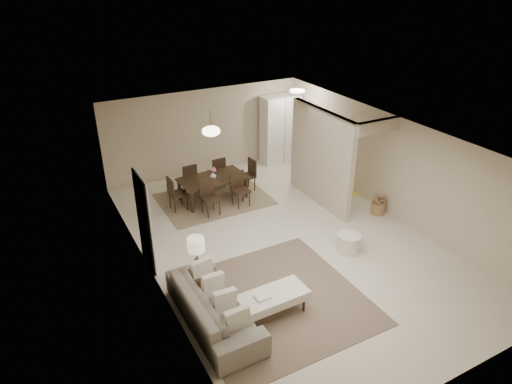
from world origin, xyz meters
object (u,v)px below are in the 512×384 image
pantry_cabinet (280,129)px  ottoman_bench (273,298)px  round_pouf (349,243)px  dining_table (214,189)px  sofa (214,306)px  side_table (199,283)px  wicker_basket (378,208)px

pantry_cabinet → ottoman_bench: bearing=-121.9°
round_pouf → dining_table: size_ratio=0.30×
sofa → round_pouf: 3.54m
pantry_cabinet → sofa: 7.56m
sofa → side_table: 0.85m
pantry_cabinet → side_table: size_ratio=4.27×
ottoman_bench → wicker_basket: 4.63m
sofa → dining_table: (1.86, 4.30, -0.04)m
pantry_cabinet → sofa: (-4.80, -5.80, -0.70)m
sofa → wicker_basket: size_ratio=6.81×
wicker_basket → dining_table: dining_table is taller
side_table → round_pouf: side_table is taller
round_pouf → wicker_basket: size_ratio=1.49×
pantry_cabinet → ottoman_bench: pantry_cabinet is taller
round_pouf → wicker_basket: round_pouf is taller
sofa → wicker_basket: (5.20, 1.65, -0.20)m
sofa → wicker_basket: sofa is taller
round_pouf → side_table: bearing=176.9°
sofa → pantry_cabinet: bearing=-40.4°
ottoman_bench → dining_table: bearing=78.1°
round_pouf → sofa: bearing=-169.3°
round_pouf → wicker_basket: bearing=30.0°
sofa → dining_table: sofa is taller
ottoman_bench → round_pouf: ottoman_bench is taller
dining_table → wicker_basket: bearing=-42.2°
sofa → round_pouf: (3.48, 0.65, -0.15)m
ottoman_bench → dining_table: 4.67m
ottoman_bench → wicker_basket: size_ratio=3.64×
side_table → sofa: bearing=-93.4°
ottoman_bench → side_table: bearing=128.7°
round_pouf → pantry_cabinet: bearing=75.6°
ottoman_bench → round_pouf: size_ratio=2.44×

